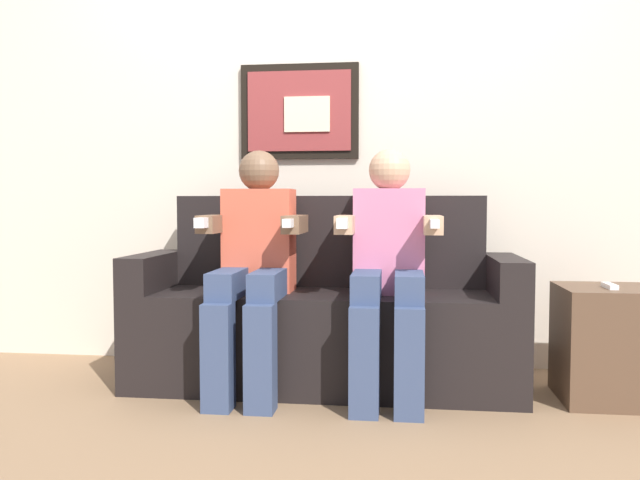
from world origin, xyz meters
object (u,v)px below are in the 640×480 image
couch (325,319)px  side_table_right (606,344)px  person_on_right (388,262)px  spare_remote_on_table (610,286)px  person_on_left (254,260)px

couch → side_table_right: bearing=-4.8°
side_table_right → person_on_right: bearing=-176.3°
person_on_right → side_table_right: 1.02m
side_table_right → spare_remote_on_table: bearing=-97.3°
couch → side_table_right: 1.26m
person_on_left → side_table_right: person_on_left is taller
person_on_left → person_on_right: (0.61, 0.00, 0.00)m
couch → side_table_right: (1.25, -0.11, -0.06)m
person_on_left → spare_remote_on_table: bearing=0.8°
couch → person_on_left: size_ratio=1.63×
person_on_right → side_table_right: person_on_right is taller
spare_remote_on_table → couch: bearing=173.4°
person_on_left → person_on_right: same height
person_on_right → side_table_right: bearing=3.7°
couch → side_table_right: couch is taller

